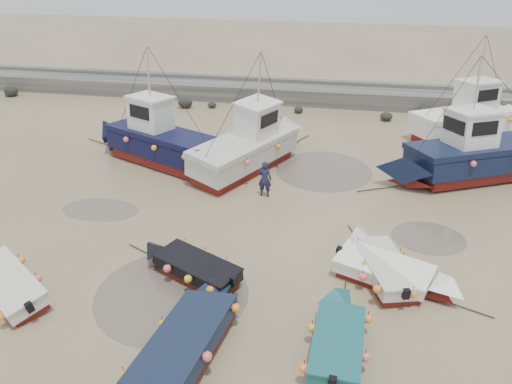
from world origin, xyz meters
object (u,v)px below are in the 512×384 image
dinghy_5 (393,272)px  cabin_boat_3 (471,118)px  dinghy_2 (338,335)px  cabin_boat_2 (476,155)px  dinghy_6 (380,262)px  person (265,196)px  cabin_boat_1 (250,144)px  dinghy_0 (7,278)px  dinghy_1 (193,334)px  dinghy_4 (191,264)px  cabin_boat_0 (155,139)px

dinghy_5 → cabin_boat_3: bearing=-177.8°
dinghy_2 → cabin_boat_2: 14.91m
dinghy_6 → cabin_boat_2: (5.12, 9.27, 0.75)m
dinghy_6 → person: (-5.20, 5.43, -0.56)m
cabin_boat_1 → dinghy_0: bearing=-90.6°
dinghy_5 → dinghy_6: (-0.45, 0.56, 0.00)m
dinghy_1 → person: bearing=96.6°
person → dinghy_4: bearing=78.4°
dinghy_4 → cabin_boat_1: 10.02m
dinghy_6 → cabin_boat_0: bearing=124.8°
dinghy_0 → person: size_ratio=2.92×
dinghy_0 → dinghy_5: bearing=-42.8°
dinghy_2 → cabin_boat_3: (7.38, 19.05, 0.82)m
dinghy_5 → cabin_boat_1: size_ratio=0.60×
dinghy_6 → cabin_boat_2: 10.62m
dinghy_2 → dinghy_1: bearing=-167.5°
dinghy_2 → person: (-3.79, 9.55, -0.56)m
cabin_boat_0 → cabin_boat_1: size_ratio=1.02×
dinghy_6 → cabin_boat_1: 10.83m
dinghy_6 → cabin_boat_1: cabin_boat_1 is taller
dinghy_2 → cabin_boat_2: bearing=67.5°
dinghy_4 → dinghy_1: bearing=-135.7°
dinghy_5 → cabin_boat_1: (-6.93, 9.19, 0.80)m
cabin_boat_0 → cabin_boat_3: bearing=-45.8°
dinghy_2 → dinghy_4: 6.13m
dinghy_1 → person: size_ratio=3.58×
dinghy_1 → cabin_boat_3: bearing=69.1°
dinghy_4 → cabin_boat_3: cabin_boat_3 is taller
dinghy_0 → dinghy_1: 7.42m
cabin_boat_1 → person: size_ratio=5.05×
dinghy_4 → dinghy_5: (7.32, 0.79, -0.00)m
dinghy_5 → person: bearing=-114.9°
dinghy_2 → cabin_boat_3: bearing=72.4°
dinghy_6 → person: bearing=114.2°
dinghy_2 → cabin_boat_2: size_ratio=0.51×
dinghy_0 → cabin_boat_3: (18.99, 18.20, 0.83)m
cabin_boat_0 → cabin_boat_2: size_ratio=0.88×
cabin_boat_1 → cabin_boat_2: size_ratio=0.86×
dinghy_0 → dinghy_6: same height
cabin_boat_3 → dinghy_0: bearing=-75.8°
cabin_boat_0 → cabin_boat_3: same height
dinghy_5 → cabin_boat_0: 15.21m
dinghy_0 → dinghy_5: size_ratio=0.97×
dinghy_4 → dinghy_6: bearing=-52.4°
cabin_boat_3 → person: bearing=-79.2°
dinghy_4 → person: 7.00m
dinghy_0 → dinghy_6: bearing=-40.1°
dinghy_0 → cabin_boat_1: 13.61m
dinghy_6 → cabin_boat_3: 16.10m
dinghy_2 → cabin_boat_1: (-5.08, 12.75, 0.79)m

